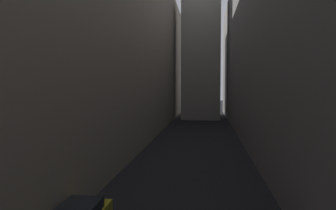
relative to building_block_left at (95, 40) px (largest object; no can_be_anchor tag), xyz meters
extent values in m
plane|color=black|center=(12.38, -2.00, -12.57)|extent=(264.00, 264.00, 0.00)
cube|color=gray|center=(0.00, 0.00, 0.00)|extent=(13.77, 108.00, 25.13)
cube|color=slate|center=(24.13, 0.00, -0.22)|extent=(12.50, 108.00, 24.69)
cube|color=gray|center=(12.38, 32.15, 10.16)|extent=(7.89, 7.89, 45.45)
cube|color=black|center=(7.98, -27.30, -11.34)|extent=(1.68, 2.28, 0.53)
camera|label=1|loc=(13.78, -42.65, -5.75)|focal=37.91mm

